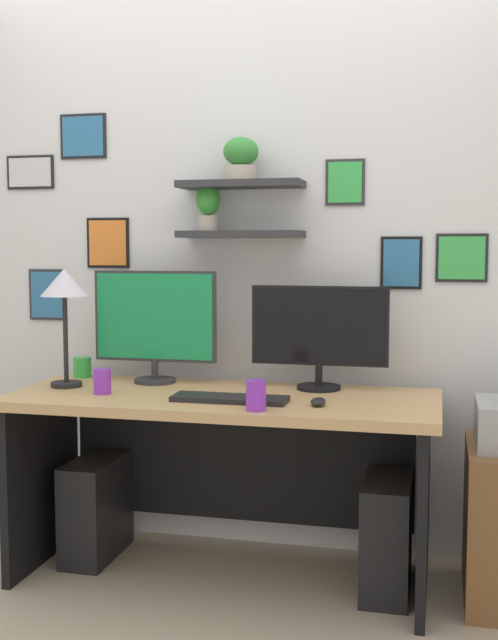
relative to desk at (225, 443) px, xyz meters
The scene contains 13 objects.
ground_plane 0.55m from the desk, 90.00° to the right, with size 8.00×8.00×0.00m, color tan.
back_wall_assembly 0.90m from the desk, 90.48° to the left, with size 4.40×0.24×2.70m.
desk is the anchor object (origin of this frame).
monitor_left 0.61m from the desk, 155.63° to the left, with size 0.54×0.18×0.48m.
monitor_right 0.59m from the desk, 24.36° to the left, with size 0.56×0.18×0.42m.
keyboard 0.29m from the desk, 69.50° to the right, with size 0.44×0.14×0.02m, color black.
computer_mouse 0.50m from the desk, 24.57° to the right, with size 0.06×0.09×0.03m, color black.
desk_lamp 0.91m from the desk, behind, with size 0.20×0.20×0.49m.
coffee_mug 0.79m from the desk, 163.96° to the left, with size 0.08×0.08×0.09m, color green.
pen_cup 0.55m from the desk, 162.55° to the right, with size 0.07×0.07×0.10m, color purple.
water_cup 0.46m from the desk, 57.92° to the right, with size 0.07×0.07×0.11m, color purple.
computer_tower_left 0.67m from the desk, behind, with size 0.18×0.40×0.43m, color black.
computer_tower_right 0.73m from the desk, ahead, with size 0.18×0.40×0.44m, color black.
Camera 1 is at (0.84, -3.01, 1.34)m, focal length 44.89 mm.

